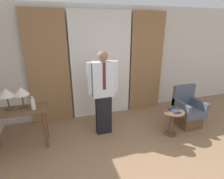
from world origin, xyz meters
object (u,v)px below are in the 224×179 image
Objects in this scene: person at (103,91)px; armchair at (187,111)px; desk at (18,118)px; book at (174,110)px; bottle_near_edge at (33,104)px; table_lamp_right at (21,92)px; side_table at (172,119)px; table_lamp_left at (6,93)px.

armchair is at bearing -8.45° from person.
desk reaches higher than book.
armchair is (3.28, -0.21, -0.56)m from bottle_near_edge.
person is at bearing 158.43° from book.
bottle_near_edge is at bearing 176.30° from armchair.
table_lamp_right reaches higher than side_table.
table_lamp_right is 3.01m from side_table.
desk is 3.94× the size of bottle_near_edge.
book is (1.37, -0.54, -0.40)m from person.
bottle_near_edge is 0.46× the size of side_table.
book is at bearing -9.97° from desk.
side_table is 2.45× the size of book.
armchair is (3.70, -0.35, -0.76)m from table_lamp_left.
table_lamp_left is 3.80m from armchair.
side_table is (1.35, -0.53, -0.59)m from person.
bottle_near_edge is 0.14× the size of person.
desk is 0.40m from bottle_near_edge.
armchair is 0.65m from side_table.
armchair is at bearing -5.33° from table_lamp_left.
book is (3.00, -0.53, -0.06)m from desk.
armchair is at bearing -4.39° from desk.
bottle_near_edge is at bearing -17.58° from table_lamp_left.
armchair is (1.95, -0.29, -0.63)m from person.
table_lamp_right is 0.72× the size of side_table.
table_lamp_right is at bearing 0.00° from table_lamp_left.
desk is 3.05m from book.
book is (3.12, -0.60, -0.53)m from table_lamp_left.
side_table is (2.86, -0.58, -0.73)m from table_lamp_right.
table_lamp_left is 0.72× the size of side_table.
table_lamp_left is (-0.12, 0.07, 0.47)m from desk.
table_lamp_left is 3.22m from book.
armchair is (3.58, -0.28, -0.29)m from desk.
bottle_near_edge is at bearing -11.83° from desk.
person reaches higher than desk.
table_lamp_left and table_lamp_right have the same top height.
bottle_near_edge is (0.18, -0.13, -0.20)m from table_lamp_right.
book is at bearing -156.60° from armchair.
desk is 1.81× the size of side_table.
bottle_near_edge is 1.33m from person.
table_lamp_left is 1.56× the size of bottle_near_edge.
table_lamp_right is 0.43× the size of armchair.
table_lamp_left is at bearing 178.20° from person.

